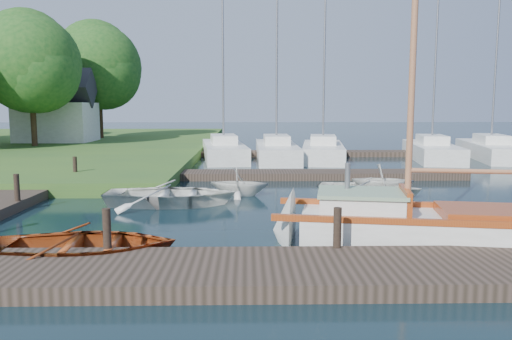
{
  "coord_description": "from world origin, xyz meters",
  "views": [
    {
      "loc": [
        -0.28,
        -14.52,
        3.08
      ],
      "look_at": [
        0.0,
        0.0,
        1.2
      ],
      "focal_mm": 35.0,
      "sensor_mm": 36.0,
      "label": 1
    }
  ],
  "objects_px": {
    "tender_c": "(369,186)",
    "tender_d": "(383,177)",
    "mooring_post_4": "(17,188)",
    "tender_a": "(171,192)",
    "marina_boat_4": "(432,150)",
    "mooring_post_2": "(337,228)",
    "dinghy": "(81,240)",
    "tree_3": "(31,62)",
    "sailboat": "(423,230)",
    "tender_b": "(239,180)",
    "tree_7": "(99,66)",
    "marina_boat_1": "(276,150)",
    "mooring_post_1": "(107,229)",
    "mooring_post_5": "(75,167)",
    "house_c": "(57,113)",
    "marina_boat_0": "(224,149)",
    "marina_boat_2": "(323,149)",
    "marina_boat_5": "(491,149)"
  },
  "relations": [
    {
      "from": "tender_c",
      "to": "tender_d",
      "type": "distance_m",
      "value": 0.95
    },
    {
      "from": "mooring_post_4",
      "to": "tender_a",
      "type": "relative_size",
      "value": 0.2
    },
    {
      "from": "tender_c",
      "to": "marina_boat_4",
      "type": "height_order",
      "value": "marina_boat_4"
    },
    {
      "from": "marina_boat_4",
      "to": "mooring_post_2",
      "type": "bearing_deg",
      "value": 164.32
    },
    {
      "from": "dinghy",
      "to": "marina_boat_4",
      "type": "bearing_deg",
      "value": -40.32
    },
    {
      "from": "dinghy",
      "to": "tree_3",
      "type": "distance_m",
      "value": 25.59
    },
    {
      "from": "sailboat",
      "to": "tender_b",
      "type": "distance_m",
      "value": 7.57
    },
    {
      "from": "dinghy",
      "to": "tree_7",
      "type": "bearing_deg",
      "value": 11.91
    },
    {
      "from": "mooring_post_2",
      "to": "tree_3",
      "type": "bearing_deg",
      "value": 123.92
    },
    {
      "from": "tender_b",
      "to": "marina_boat_1",
      "type": "distance_m",
      "value": 11.74
    },
    {
      "from": "tender_b",
      "to": "tender_a",
      "type": "bearing_deg",
      "value": 139.75
    },
    {
      "from": "tender_b",
      "to": "marina_boat_1",
      "type": "xyz_separation_m",
      "value": [
        1.98,
        11.57,
        0.04
      ]
    },
    {
      "from": "mooring_post_1",
      "to": "marina_boat_1",
      "type": "bearing_deg",
      "value": 76.85
    },
    {
      "from": "mooring_post_5",
      "to": "tree_3",
      "type": "relative_size",
      "value": 0.09
    },
    {
      "from": "house_c",
      "to": "tender_d",
      "type": "bearing_deg",
      "value": -45.86
    },
    {
      "from": "mooring_post_2",
      "to": "house_c",
      "type": "distance_m",
      "value": 31.19
    },
    {
      "from": "mooring_post_5",
      "to": "tender_b",
      "type": "bearing_deg",
      "value": -21.34
    },
    {
      "from": "dinghy",
      "to": "tender_a",
      "type": "relative_size",
      "value": 0.93
    },
    {
      "from": "sailboat",
      "to": "house_c",
      "type": "distance_m",
      "value": 31.37
    },
    {
      "from": "house_c",
      "to": "mooring_post_1",
      "type": "bearing_deg",
      "value": -67.83
    },
    {
      "from": "tender_c",
      "to": "tree_3",
      "type": "bearing_deg",
      "value": 66.92
    },
    {
      "from": "mooring_post_4",
      "to": "mooring_post_5",
      "type": "distance_m",
      "value": 5.0
    },
    {
      "from": "mooring_post_1",
      "to": "tender_b",
      "type": "relative_size",
      "value": 0.4
    },
    {
      "from": "mooring_post_1",
      "to": "marina_boat_1",
      "type": "height_order",
      "value": "marina_boat_1"
    },
    {
      "from": "tree_3",
      "to": "tree_7",
      "type": "relative_size",
      "value": 0.93
    },
    {
      "from": "marina_boat_0",
      "to": "tender_d",
      "type": "bearing_deg",
      "value": -158.41
    },
    {
      "from": "dinghy",
      "to": "tender_b",
      "type": "bearing_deg",
      "value": -26.55
    },
    {
      "from": "mooring_post_2",
      "to": "tender_a",
      "type": "xyz_separation_m",
      "value": [
        -4.14,
        5.82,
        -0.28
      ]
    },
    {
      "from": "mooring_post_5",
      "to": "marina_boat_2",
      "type": "relative_size",
      "value": 0.06
    },
    {
      "from": "marina_boat_2",
      "to": "mooring_post_2",
      "type": "bearing_deg",
      "value": 180.0
    },
    {
      "from": "marina_boat_4",
      "to": "tree_7",
      "type": "height_order",
      "value": "marina_boat_4"
    },
    {
      "from": "tender_b",
      "to": "tree_3",
      "type": "xyz_separation_m",
      "value": [
        -13.47,
        15.58,
        5.28
      ]
    },
    {
      "from": "tender_d",
      "to": "marina_boat_0",
      "type": "height_order",
      "value": "marina_boat_0"
    },
    {
      "from": "house_c",
      "to": "tree_3",
      "type": "distance_m",
      "value": 5.1
    },
    {
      "from": "tender_a",
      "to": "house_c",
      "type": "relative_size",
      "value": 0.77
    },
    {
      "from": "mooring_post_2",
      "to": "tender_c",
      "type": "distance_m",
      "value": 7.61
    },
    {
      "from": "tender_c",
      "to": "marina_boat_5",
      "type": "distance_m",
      "value": 15.87
    },
    {
      "from": "dinghy",
      "to": "marina_boat_5",
      "type": "xyz_separation_m",
      "value": [
        17.69,
        19.09,
        0.17
      ]
    },
    {
      "from": "mooring_post_4",
      "to": "mooring_post_5",
      "type": "bearing_deg",
      "value": 90.0
    },
    {
      "from": "tree_3",
      "to": "tree_7",
      "type": "bearing_deg",
      "value": 75.96
    },
    {
      "from": "mooring_post_1",
      "to": "tender_a",
      "type": "xyz_separation_m",
      "value": [
        0.36,
        5.82,
        -0.28
      ]
    },
    {
      "from": "tender_d",
      "to": "dinghy",
      "type": "bearing_deg",
      "value": 145.18
    },
    {
      "from": "mooring_post_4",
      "to": "tender_b",
      "type": "xyz_separation_m",
      "value": [
        6.47,
        2.47,
        -0.17
      ]
    },
    {
      "from": "mooring_post_4",
      "to": "marina_boat_0",
      "type": "height_order",
      "value": "marina_boat_0"
    },
    {
      "from": "marina_boat_4",
      "to": "marina_boat_0",
      "type": "bearing_deg",
      "value": 97.13
    },
    {
      "from": "sailboat",
      "to": "marina_boat_1",
      "type": "xyz_separation_m",
      "value": [
        -2.17,
        17.9,
        0.23
      ]
    },
    {
      "from": "sailboat",
      "to": "tender_a",
      "type": "relative_size",
      "value": 2.43
    },
    {
      "from": "mooring_post_4",
      "to": "tender_c",
      "type": "distance_m",
      "value": 11.14
    },
    {
      "from": "mooring_post_1",
      "to": "marina_boat_0",
      "type": "xyz_separation_m",
      "value": [
        1.4,
        19.42,
        -0.13
      ]
    },
    {
      "from": "dinghy",
      "to": "marina_boat_4",
      "type": "height_order",
      "value": "marina_boat_4"
    }
  ]
}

